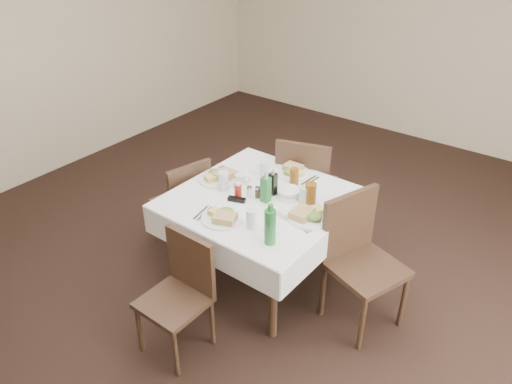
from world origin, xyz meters
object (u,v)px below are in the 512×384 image
water_n (265,170)px  water_w (223,181)px  chair_west (185,199)px  bread_basket (289,193)px  coffee_mug (241,181)px  chair_north (305,182)px  chair_east (358,252)px  water_s (252,219)px  oil_cruet_green (266,188)px  ketchup_bottle (238,190)px  dining_table (261,207)px  chair_south (182,287)px  green_bottle (270,226)px  water_e (305,195)px  oil_cruet_dark (273,183)px

water_n → water_w: 0.36m
chair_west → bread_basket: bearing=10.8°
water_w → coffee_mug: bearing=61.6°
chair_north → bread_basket: bearing=-70.2°
chair_east → chair_west: 1.54m
water_n → water_s: 0.69m
oil_cruet_green → ketchup_bottle: (-0.20, -0.07, -0.05)m
chair_north → water_s: (0.22, -1.05, 0.27)m
dining_table → water_w: size_ratio=8.62×
chair_south → green_bottle: (0.40, 0.43, 0.41)m
chair_east → coffee_mug: bearing=-177.5°
chair_north → water_e: chair_north is taller
oil_cruet_green → chair_west: bearing=-178.4°
dining_table → water_n: 0.34m
water_w → green_bottle: 0.76m
oil_cruet_dark → coffee_mug: (-0.27, -0.05, -0.05)m
green_bottle → oil_cruet_green: bearing=129.0°
chair_north → green_bottle: size_ratio=3.39×
water_s → ketchup_bottle: water_s is taller
coffee_mug → green_bottle: 0.77m
green_bottle → dining_table: bearing=132.1°
chair_north → chair_south: 1.55m
water_e → coffee_mug: water_e is taller
chair_south → chair_west: chair_west is taller
chair_south → bread_basket: 1.04m
ketchup_bottle → chair_south: bearing=-80.5°
water_s → chair_west: bearing=162.1°
chair_west → coffee_mug: coffee_mug is taller
dining_table → bread_basket: 0.24m
chair_north → chair_south: (0.03, -1.55, -0.08)m
chair_north → bread_basket: (0.20, -0.57, 0.24)m
chair_east → chair_south: bearing=-130.2°
ketchup_bottle → coffee_mug: size_ratio=0.87×
dining_table → bread_basket: bearing=40.7°
chair_south → oil_cruet_green: 0.92m
water_n → coffee_mug: (-0.08, -0.21, -0.03)m
dining_table → chair_east: 0.78m
water_s → coffee_mug: 0.57m
chair_east → water_w: chair_east is taller
chair_north → water_n: chair_north is taller
water_e → water_s: bearing=-104.8°
oil_cruet_dark → coffee_mug: size_ratio=1.65×
dining_table → oil_cruet_dark: (0.04, 0.09, 0.18)m
chair_west → oil_cruet_dark: 0.89m
oil_cruet_green → coffee_mug: size_ratio=1.87×
water_n → coffee_mug: size_ratio=1.05×
water_n → water_e: size_ratio=1.02×
chair_south → water_n: bearing=97.0°
water_e → green_bottle: size_ratio=0.48×
chair_north → water_e: 0.73m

